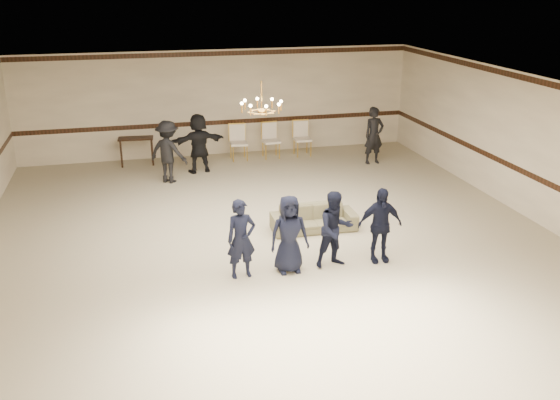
{
  "coord_description": "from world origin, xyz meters",
  "views": [
    {
      "loc": [
        -2.73,
        -11.32,
        5.2
      ],
      "look_at": [
        0.02,
        -0.5,
        1.11
      ],
      "focal_mm": 39.01,
      "sensor_mm": 36.0,
      "label": 1
    }
  ],
  "objects_px": {
    "boy_a": "(241,239)",
    "settee": "(314,218)",
    "chandelier": "(262,96)",
    "boy_d": "(380,225)",
    "boy_b": "(289,234)",
    "adult_left": "(168,152)",
    "banquet_chair_mid": "(271,141)",
    "banquet_chair_right": "(303,139)",
    "adult_right": "(374,136)",
    "boy_c": "(335,229)",
    "console_table": "(137,151)",
    "banquet_chair_left": "(239,143)",
    "adult_mid": "(199,143)"
  },
  "relations": [
    {
      "from": "boy_c",
      "to": "banquet_chair_right",
      "type": "bearing_deg",
      "value": 70.77
    },
    {
      "from": "adult_left",
      "to": "adult_right",
      "type": "height_order",
      "value": "same"
    },
    {
      "from": "adult_mid",
      "to": "adult_right",
      "type": "xyz_separation_m",
      "value": [
        5.1,
        -0.4,
        0.0
      ]
    },
    {
      "from": "boy_b",
      "to": "adult_left",
      "type": "height_order",
      "value": "adult_left"
    },
    {
      "from": "boy_a",
      "to": "banquet_chair_right",
      "type": "bearing_deg",
      "value": 59.88
    },
    {
      "from": "banquet_chair_mid",
      "to": "boy_b",
      "type": "bearing_deg",
      "value": -105.06
    },
    {
      "from": "boy_b",
      "to": "adult_mid",
      "type": "relative_size",
      "value": 0.89
    },
    {
      "from": "adult_mid",
      "to": "banquet_chair_left",
      "type": "xyz_separation_m",
      "value": [
        1.31,
        0.93,
        -0.32
      ]
    },
    {
      "from": "boy_c",
      "to": "adult_left",
      "type": "distance_m",
      "value": 6.49
    },
    {
      "from": "boy_a",
      "to": "adult_mid",
      "type": "relative_size",
      "value": 0.89
    },
    {
      "from": "boy_a",
      "to": "adult_left",
      "type": "height_order",
      "value": "adult_left"
    },
    {
      "from": "adult_left",
      "to": "boy_a",
      "type": "bearing_deg",
      "value": 134.49
    },
    {
      "from": "banquet_chair_mid",
      "to": "banquet_chair_right",
      "type": "distance_m",
      "value": 1.0
    },
    {
      "from": "adult_mid",
      "to": "chandelier",
      "type": "bearing_deg",
      "value": 92.65
    },
    {
      "from": "adult_right",
      "to": "banquet_chair_mid",
      "type": "distance_m",
      "value": 3.11
    },
    {
      "from": "chandelier",
      "to": "banquet_chair_mid",
      "type": "height_order",
      "value": "chandelier"
    },
    {
      "from": "boy_d",
      "to": "adult_right",
      "type": "xyz_separation_m",
      "value": [
        2.45,
        6.22,
        0.09
      ]
    },
    {
      "from": "boy_a",
      "to": "settee",
      "type": "relative_size",
      "value": 0.81
    },
    {
      "from": "boy_d",
      "to": "adult_left",
      "type": "distance_m",
      "value": 6.9
    },
    {
      "from": "banquet_chair_right",
      "to": "console_table",
      "type": "distance_m",
      "value": 5.01
    },
    {
      "from": "banquet_chair_right",
      "to": "settee",
      "type": "bearing_deg",
      "value": -101.16
    },
    {
      "from": "boy_b",
      "to": "boy_d",
      "type": "height_order",
      "value": "same"
    },
    {
      "from": "boy_a",
      "to": "boy_b",
      "type": "xyz_separation_m",
      "value": [
        0.9,
        0.0,
        0.0
      ]
    },
    {
      "from": "boy_b",
      "to": "boy_d",
      "type": "xyz_separation_m",
      "value": [
        1.8,
        0.0,
        0.0
      ]
    },
    {
      "from": "banquet_chair_mid",
      "to": "banquet_chair_right",
      "type": "bearing_deg",
      "value": -4.11
    },
    {
      "from": "boy_c",
      "to": "adult_mid",
      "type": "distance_m",
      "value": 6.85
    },
    {
      "from": "chandelier",
      "to": "settee",
      "type": "bearing_deg",
      "value": -30.09
    },
    {
      "from": "chandelier",
      "to": "banquet_chair_left",
      "type": "bearing_deg",
      "value": 85.25
    },
    {
      "from": "boy_a",
      "to": "adult_right",
      "type": "bearing_deg",
      "value": 44.23
    },
    {
      "from": "boy_a",
      "to": "adult_left",
      "type": "relative_size",
      "value": 0.89
    },
    {
      "from": "banquet_chair_mid",
      "to": "banquet_chair_right",
      "type": "xyz_separation_m",
      "value": [
        1.0,
        0.0,
        0.0
      ]
    },
    {
      "from": "boy_a",
      "to": "console_table",
      "type": "xyz_separation_m",
      "value": [
        -1.64,
        7.75,
        -0.33
      ]
    },
    {
      "from": "boy_c",
      "to": "boy_b",
      "type": "bearing_deg",
      "value": 172.45
    },
    {
      "from": "chandelier",
      "to": "boy_a",
      "type": "bearing_deg",
      "value": -111.44
    },
    {
      "from": "boy_a",
      "to": "banquet_chair_right",
      "type": "relative_size",
      "value": 1.42
    },
    {
      "from": "boy_d",
      "to": "settee",
      "type": "bearing_deg",
      "value": 116.23
    },
    {
      "from": "chandelier",
      "to": "boy_d",
      "type": "distance_m",
      "value": 3.64
    },
    {
      "from": "console_table",
      "to": "settee",
      "type": "bearing_deg",
      "value": -54.33
    },
    {
      "from": "boy_a",
      "to": "adult_left",
      "type": "distance_m",
      "value": 5.98
    },
    {
      "from": "boy_a",
      "to": "boy_c",
      "type": "xyz_separation_m",
      "value": [
        1.8,
        0.0,
        0.0
      ]
    },
    {
      "from": "boy_d",
      "to": "banquet_chair_left",
      "type": "distance_m",
      "value": 7.67
    },
    {
      "from": "settee",
      "to": "banquet_chair_mid",
      "type": "relative_size",
      "value": 1.75
    },
    {
      "from": "boy_a",
      "to": "adult_right",
      "type": "height_order",
      "value": "adult_right"
    },
    {
      "from": "settee",
      "to": "adult_right",
      "type": "xyz_separation_m",
      "value": [
        3.21,
        4.44,
        0.57
      ]
    },
    {
      "from": "settee",
      "to": "banquet_chair_right",
      "type": "height_order",
      "value": "banquet_chair_right"
    },
    {
      "from": "chandelier",
      "to": "adult_right",
      "type": "distance_m",
      "value": 6.07
    },
    {
      "from": "adult_right",
      "to": "banquet_chair_left",
      "type": "distance_m",
      "value": 4.03
    },
    {
      "from": "console_table",
      "to": "boy_b",
      "type": "bearing_deg",
      "value": -67.13
    },
    {
      "from": "boy_b",
      "to": "boy_d",
      "type": "distance_m",
      "value": 1.8
    },
    {
      "from": "boy_a",
      "to": "boy_c",
      "type": "bearing_deg",
      "value": -6.12
    }
  ]
}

